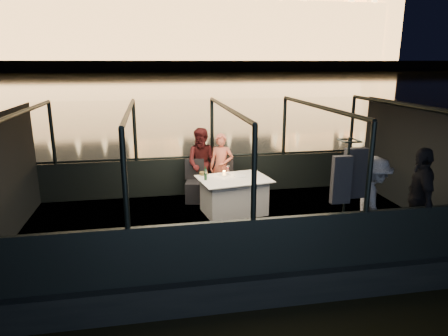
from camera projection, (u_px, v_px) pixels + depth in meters
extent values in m
plane|color=black|center=(156.00, 79.00, 84.17)|extent=(500.00, 500.00, 0.00)
cube|color=black|center=(228.00, 246.00, 8.13)|extent=(8.60, 4.40, 1.00)
cube|color=black|center=(228.00, 224.00, 8.01)|extent=(8.00, 4.00, 0.04)
cube|color=black|center=(212.00, 175.00, 9.79)|extent=(8.00, 0.08, 0.90)
cube|color=black|center=(253.00, 247.00, 5.99)|extent=(8.00, 0.08, 0.90)
cube|color=#423D33|center=(152.00, 67.00, 207.47)|extent=(400.00, 140.00, 6.00)
cube|color=silver|center=(234.00, 196.00, 8.49)|extent=(1.61, 1.28, 0.77)
cube|color=black|center=(196.00, 183.00, 9.16)|extent=(0.53, 0.53, 0.96)
cube|color=black|center=(225.00, 183.00, 9.18)|extent=(0.59, 0.59, 0.98)
imported|color=#CA6249|center=(221.00, 168.00, 9.28)|extent=(0.66, 0.56, 1.55)
imported|color=#3D1112|center=(203.00, 167.00, 9.34)|extent=(0.95, 0.82, 1.68)
imported|color=silver|center=(372.00, 201.00, 6.80)|extent=(0.84, 1.17, 1.62)
imported|color=black|center=(419.00, 200.00, 6.83)|extent=(0.78, 1.13, 1.78)
cylinder|color=#153B1F|center=(206.00, 173.00, 8.25)|extent=(0.07, 0.07, 0.29)
cylinder|color=brown|center=(204.00, 174.00, 8.60)|extent=(0.18, 0.18, 0.07)
cylinder|color=#FFA53F|center=(224.00, 173.00, 8.64)|extent=(0.08, 0.08, 0.09)
cylinder|color=white|center=(240.00, 176.00, 8.55)|extent=(0.32, 0.32, 0.02)
cylinder|color=white|center=(204.00, 176.00, 8.57)|extent=(0.23, 0.23, 0.01)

